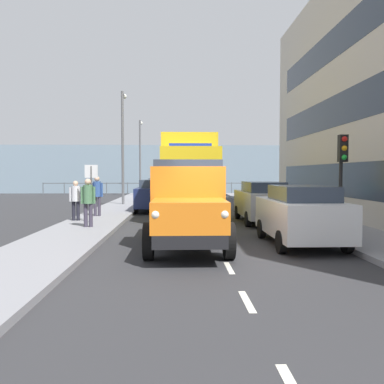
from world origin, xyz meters
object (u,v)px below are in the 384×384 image
car_navy_oppositeside_0 (155,195)px  street_sign (91,183)px  car_white_kerbside_near (300,214)px  pedestrian_in_dark_coat (76,197)px  lorry_cargo_yellow (189,173)px  lamp_post_promenade (123,138)px  traffic_light_near (342,161)px  pedestrian_strolling (88,198)px  truck_vintage_orange (188,206)px  car_teal_oppositeside_1 (160,190)px  pedestrian_couple_b (97,192)px  lamp_post_far (140,151)px  car_silver_kerbside_1 (262,201)px

car_navy_oppositeside_0 → street_sign: (2.09, 6.35, 0.79)m
car_navy_oppositeside_0 → car_white_kerbside_near: bearing=114.4°
pedestrian_in_dark_coat → street_sign: bearing=137.3°
lorry_cargo_yellow → car_navy_oppositeside_0: size_ratio=1.81×
pedestrian_in_dark_coat → car_white_kerbside_near: bearing=146.9°
pedestrian_in_dark_coat → lamp_post_promenade: size_ratio=0.23×
traffic_light_near → street_sign: size_ratio=1.42×
car_navy_oppositeside_0 → pedestrian_strolling: pedestrian_strolling is taller
street_sign → truck_vintage_orange: bearing=127.0°
car_teal_oppositeside_1 → pedestrian_couple_b: bearing=76.6°
lamp_post_far → street_sign: bearing=90.0°
pedestrian_strolling → car_white_kerbside_near: bearing=155.8°
car_teal_oppositeside_1 → lamp_post_promenade: lamp_post_promenade is taller
car_silver_kerbside_1 → pedestrian_strolling: bearing=18.6°
pedestrian_in_dark_coat → car_silver_kerbside_1: bearing=-177.9°
truck_vintage_orange → car_white_kerbside_near: bearing=-170.7°
car_white_kerbside_near → car_teal_oppositeside_1: size_ratio=0.88×
pedestrian_couple_b → traffic_light_near: (-9.13, 4.93, 1.26)m
truck_vintage_orange → traffic_light_near: 5.86m
pedestrian_strolling → traffic_light_near: (-8.70, 1.21, 1.30)m
pedestrian_couple_b → lamp_post_promenade: (-0.20, -7.09, 3.07)m
car_white_kerbside_near → pedestrian_in_dark_coat: bearing=-33.1°
car_navy_oppositeside_0 → pedestrian_in_dark_coat: (2.89, 5.61, 0.20)m
car_navy_oppositeside_0 → pedestrian_in_dark_coat: bearing=62.8°
street_sign → pedestrian_in_dark_coat: bearing=-42.7°
car_silver_kerbside_1 → lamp_post_far: 20.33m
traffic_light_near → lamp_post_promenade: lamp_post_promenade is taller
car_white_kerbside_near → car_teal_oppositeside_1: 17.41m
truck_vintage_orange → car_silver_kerbside_1: truck_vintage_orange is taller
lamp_post_far → car_teal_oppositeside_1: bearing=105.6°
pedestrian_in_dark_coat → street_sign: (-0.80, 0.74, 0.59)m
car_white_kerbside_near → pedestrian_couple_b: 9.86m
truck_vintage_orange → car_teal_oppositeside_1: truck_vintage_orange is taller
pedestrian_in_dark_coat → traffic_light_near: bearing=161.7°
lorry_cargo_yellow → lamp_post_promenade: 7.39m
pedestrian_couple_b → lamp_post_promenade: 7.72m
street_sign → pedestrian_couple_b: bearing=-83.4°
pedestrian_in_dark_coat → street_sign: 1.23m
truck_vintage_orange → car_silver_kerbside_1: (-3.26, -5.84, -0.28)m
car_white_kerbside_near → traffic_light_near: size_ratio=1.24×
car_silver_kerbside_1 → car_navy_oppositeside_0: bearing=-47.9°
pedestrian_couple_b → traffic_light_near: size_ratio=0.56×
lorry_cargo_yellow → car_teal_oppositeside_1: lorry_cargo_yellow is taller
street_sign → lamp_post_promenade: bearing=-89.5°
pedestrian_in_dark_coat → traffic_light_near: 10.25m
traffic_light_near → car_teal_oppositeside_1: bearing=-65.6°
car_navy_oppositeside_0 → lamp_post_far: lamp_post_far is taller
car_navy_oppositeside_0 → car_silver_kerbside_1: bearing=132.1°
lorry_cargo_yellow → car_silver_kerbside_1: (-3.03, 2.69, -1.18)m
pedestrian_couple_b → car_white_kerbside_near: bearing=136.8°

